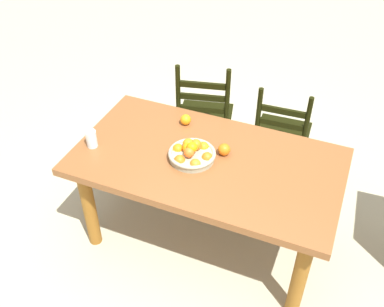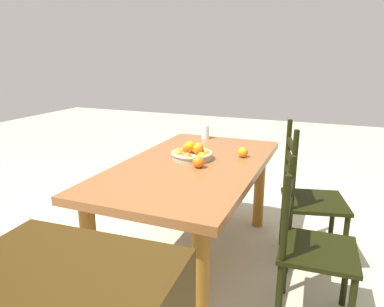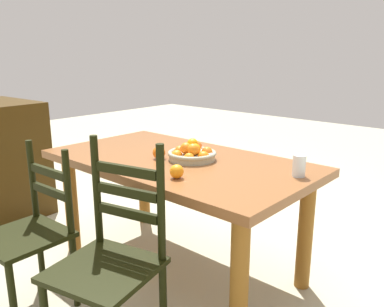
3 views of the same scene
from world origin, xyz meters
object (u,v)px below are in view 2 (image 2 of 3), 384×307
object	(u,v)px
chair_near_window	(310,250)
fruit_bowl	(192,153)
orange_loose_1	(199,162)
orange_loose_0	(243,152)
drinking_glass	(206,132)
chair_by_cabinet	(307,199)
dining_table	(192,178)

from	to	relation	value
chair_near_window	fruit_bowl	distance (m)	1.00
fruit_bowl	orange_loose_1	xyz separation A→B (m)	(0.17, 0.11, -0.00)
orange_loose_0	drinking_glass	size ratio (longest dim) A/B	0.64
orange_loose_1	drinking_glass	world-z (taller)	drinking_glass
orange_loose_0	chair_by_cabinet	bearing A→B (deg)	94.90
fruit_bowl	drinking_glass	bearing A→B (deg)	-168.32
fruit_bowl	orange_loose_0	size ratio (longest dim) A/B	4.01
orange_loose_0	drinking_glass	xyz separation A→B (m)	(-0.45, -0.45, 0.02)
orange_loose_1	drinking_glass	xyz separation A→B (m)	(-0.80, -0.24, 0.02)
chair_near_window	drinking_glass	world-z (taller)	chair_near_window
chair_by_cabinet	orange_loose_0	bearing A→B (deg)	81.48
chair_near_window	drinking_glass	size ratio (longest dim) A/B	7.75
dining_table	chair_near_window	bearing A→B (deg)	69.43
dining_table	orange_loose_1	size ratio (longest dim) A/B	21.27
dining_table	fruit_bowl	distance (m)	0.17
dining_table	fruit_bowl	size ratio (longest dim) A/B	5.62
dining_table	orange_loose_0	world-z (taller)	orange_loose_0
orange_loose_0	orange_loose_1	distance (m)	0.40
orange_loose_0	orange_loose_1	xyz separation A→B (m)	(0.35, -0.21, 0.00)
chair_near_window	chair_by_cabinet	bearing A→B (deg)	3.51
chair_near_window	orange_loose_1	xyz separation A→B (m)	(-0.22, -0.74, 0.35)
chair_by_cabinet	drinking_glass	world-z (taller)	chair_by_cabinet
orange_loose_0	chair_near_window	bearing A→B (deg)	42.85
dining_table	orange_loose_0	distance (m)	0.42
dining_table	fruit_bowl	xyz separation A→B (m)	(-0.09, -0.03, 0.15)
chair_near_window	drinking_glass	xyz separation A→B (m)	(-1.03, -0.98, 0.37)
orange_loose_1	chair_by_cabinet	bearing A→B (deg)	120.15
dining_table	orange_loose_1	distance (m)	0.18
orange_loose_1	drinking_glass	bearing A→B (deg)	-163.13
orange_loose_0	orange_loose_1	world-z (taller)	orange_loose_1
chair_by_cabinet	fruit_bowl	bearing A→B (deg)	92.13
dining_table	drinking_glass	size ratio (longest dim) A/B	14.34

